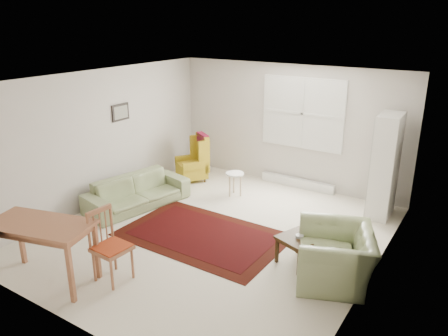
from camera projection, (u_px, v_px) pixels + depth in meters
The scene contains 10 objects.
room at pixel (222, 158), 6.93m from camera, with size 5.04×5.54×2.51m.
rug at pixel (203, 235), 7.10m from camera, with size 2.61×1.68×0.03m, color black, non-canonical shape.
sofa at pixel (137, 187), 8.08m from camera, with size 1.96×0.76×0.79m, color gray.
armchair at pixel (335, 251), 5.79m from camera, with size 1.11×0.97×0.87m, color gray.
wingback_chair at pixel (191, 158), 9.34m from camera, with size 0.59×0.62×1.02m, color #B0931B, non-canonical shape.
coffee_table at pixel (299, 250), 6.24m from camera, with size 0.52×0.52×0.42m, color #3B2612, non-canonical shape.
stool at pixel (235, 184), 8.64m from camera, with size 0.36×0.36×0.48m, color white, non-canonical shape.
cabinet at pixel (385, 166), 7.57m from camera, with size 0.39×0.73×1.84m, color silver, non-canonical shape.
desk at pixel (44, 252), 5.75m from camera, with size 1.36×0.68×0.86m, color #9B5F3E, non-canonical shape.
desk_chair at pixel (112, 247), 5.76m from camera, with size 0.44×0.44×1.00m, color #9B5F3E, non-canonical shape.
Camera 1 is at (3.62, -5.32, 3.38)m, focal length 35.00 mm.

